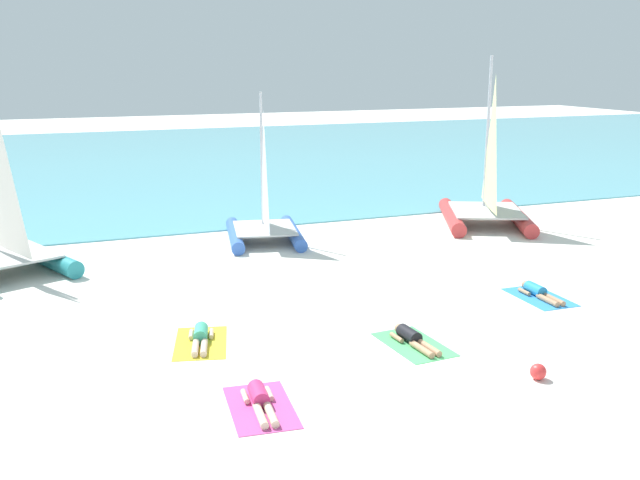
# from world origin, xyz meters

# --- Properties ---
(ground_plane) EXTENTS (120.00, 120.00, 0.00)m
(ground_plane) POSITION_xyz_m (0.00, 10.00, 0.00)
(ground_plane) COLOR white
(ocean_water) EXTENTS (120.00, 40.00, 0.05)m
(ocean_water) POSITION_xyz_m (0.00, 32.66, 0.03)
(ocean_water) COLOR #5BB2C1
(ocean_water) RESTS_ON ground
(sailboat_red) EXTENTS (4.70, 5.53, 6.13)m
(sailboat_red) POSITION_xyz_m (8.33, 10.16, 0.91)
(sailboat_red) COLOR #CC3838
(sailboat_red) RESTS_ON ground
(sailboat_blue) EXTENTS (3.12, 4.20, 4.95)m
(sailboat_blue) POSITION_xyz_m (-0.06, 10.75, 0.74)
(sailboat_blue) COLOR blue
(sailboat_blue) RESTS_ON ground
(sailboat_teal) EXTENTS (4.47, 5.34, 5.96)m
(sailboat_teal) POSITION_xyz_m (-8.20, 9.89, 0.89)
(sailboat_teal) COLOR teal
(sailboat_teal) RESTS_ON ground
(towel_leftmost) EXTENTS (1.54, 2.11, 0.01)m
(towel_leftmost) POSITION_xyz_m (-4.02, 2.48, 0.01)
(towel_leftmost) COLOR yellow
(towel_leftmost) RESTS_ON ground
(sunbather_leftmost) EXTENTS (0.77, 1.55, 0.30)m
(sunbather_leftmost) POSITION_xyz_m (-4.00, 2.55, 0.13)
(sunbather_leftmost) COLOR #3FB28C
(sunbather_leftmost) RESTS_ON towel_leftmost
(towel_center_left) EXTENTS (1.29, 2.00, 0.01)m
(towel_center_left) POSITION_xyz_m (-3.65, -0.86, 0.01)
(towel_center_left) COLOR #D84C99
(towel_center_left) RESTS_ON ground
(sunbather_center_left) EXTENTS (0.58, 1.57, 0.30)m
(sunbather_center_left) POSITION_xyz_m (-3.65, -0.79, 0.13)
(sunbather_center_left) COLOR #D83372
(sunbather_center_left) RESTS_ON towel_center_left
(towel_center_right) EXTENTS (1.22, 1.97, 0.01)m
(towel_center_right) POSITION_xyz_m (0.25, 0.74, 0.01)
(towel_center_right) COLOR #4CB266
(towel_center_right) RESTS_ON ground
(sunbather_center_right) EXTENTS (0.57, 1.57, 0.30)m
(sunbather_center_right) POSITION_xyz_m (0.25, 0.81, 0.13)
(sunbather_center_right) COLOR black
(sunbather_center_right) RESTS_ON towel_center_right
(towel_rightmost) EXTENTS (1.15, 1.93, 0.01)m
(towel_rightmost) POSITION_xyz_m (4.82, 2.40, 0.01)
(towel_rightmost) COLOR #338CD8
(towel_rightmost) RESTS_ON ground
(sunbather_rightmost) EXTENTS (0.55, 1.56, 0.30)m
(sunbather_rightmost) POSITION_xyz_m (4.82, 2.47, 0.13)
(sunbather_rightmost) COLOR #268CCC
(sunbather_rightmost) RESTS_ON towel_rightmost
(beach_ball) EXTENTS (0.32, 0.32, 0.32)m
(beach_ball) POSITION_xyz_m (1.64, -1.66, 0.16)
(beach_ball) COLOR red
(beach_ball) RESTS_ON ground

